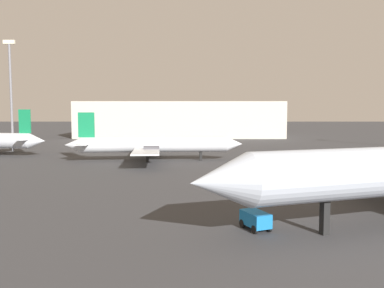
# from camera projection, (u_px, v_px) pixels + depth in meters

# --- Properties ---
(airplane_far_left) EXTENTS (30.20, 25.72, 8.25)m
(airplane_far_left) POSITION_uv_depth(u_px,v_px,m) (154.00, 145.00, 67.57)
(airplane_far_left) COLOR silver
(airplane_far_left) RESTS_ON ground_plane
(baggage_cart) EXTENTS (2.15, 2.72, 1.30)m
(baggage_cart) POSITION_uv_depth(u_px,v_px,m) (257.00, 219.00, 28.68)
(baggage_cart) COLOR #1972BF
(baggage_cart) RESTS_ON ground_plane
(light_mast_left) EXTENTS (2.40, 0.50, 23.15)m
(light_mast_left) POSITION_uv_depth(u_px,v_px,m) (12.00, 90.00, 83.61)
(light_mast_left) COLOR slate
(light_mast_left) RESTS_ON ground_plane
(terminal_building) EXTENTS (64.55, 21.86, 11.31)m
(terminal_building) POSITION_uv_depth(u_px,v_px,m) (182.00, 119.00, 129.99)
(terminal_building) COLOR beige
(terminal_building) RESTS_ON ground_plane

